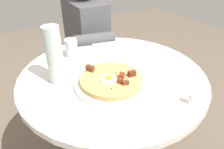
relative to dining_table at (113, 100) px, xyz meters
The scene contains 11 objects.
dining_table is the anchor object (origin of this frame).
person_seated 0.65m from the dining_table, 12.59° to the right, with size 0.53×0.34×1.14m.
pizza_plate 0.20m from the dining_table, 146.51° to the left, with size 0.33×0.33×0.01m, color silver.
breakfast_pizza 0.22m from the dining_table, 146.60° to the left, with size 0.28×0.28×0.05m.
bread_plate 0.39m from the dining_table, 22.85° to the right, with size 0.18×0.18×0.01m, color white.
napkin 0.27m from the dining_table, 56.62° to the right, with size 0.17×0.14×0.00m, color white.
fork 0.28m from the dining_table, 58.32° to the right, with size 0.18×0.01×0.01m, color silver.
knife 0.26m from the dining_table, 54.62° to the right, with size 0.18×0.01×0.01m, color silver.
water_glass 0.36m from the dining_table, 21.92° to the left, with size 0.07×0.07×0.10m, color silver.
water_bottle 0.40m from the dining_table, 77.14° to the left, with size 0.07×0.07×0.26m, color silver.
salt_shaker 0.43m from the dining_table, 157.02° to the right, with size 0.03×0.03×0.05m, color white.
Camera 1 is at (-0.74, 0.44, 1.26)m, focal length 32.85 mm.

